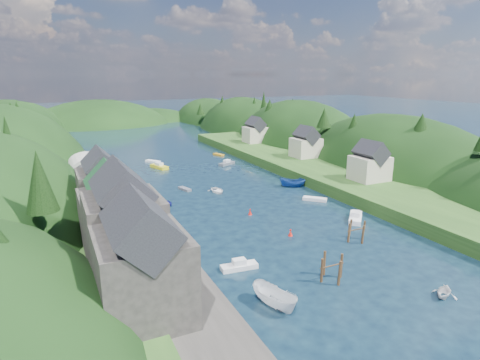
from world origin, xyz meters
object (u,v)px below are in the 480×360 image
piling_cluster_near (332,270)px  piling_cluster_far (356,233)px  channel_buoy_far (250,212)px  channel_buoy_near (290,233)px

piling_cluster_near → piling_cluster_far: 13.31m
channel_buoy_far → channel_buoy_near: bearing=-83.7°
channel_buoy_near → channel_buoy_far: bearing=96.3°
piling_cluster_near → piling_cluster_far: (10.69, 7.92, -0.12)m
channel_buoy_near → channel_buoy_far: (-1.23, 11.13, 0.00)m
piling_cluster_far → channel_buoy_far: bearing=118.4°
piling_cluster_far → channel_buoy_near: size_ratio=3.12×
piling_cluster_far → piling_cluster_near: bearing=-143.5°
piling_cluster_near → channel_buoy_near: size_ratio=3.33×
channel_buoy_near → channel_buoy_far: same height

